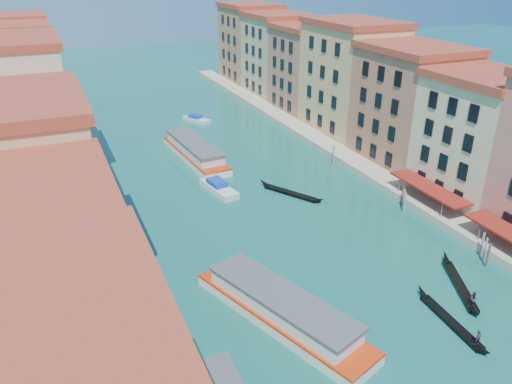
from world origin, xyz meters
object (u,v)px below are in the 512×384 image
gondola_fore (451,321)px  gondola_right (460,285)px  vaporetto_near (281,309)px  vaporetto_far (195,151)px

gondola_fore → gondola_right: (4.77, 3.82, 0.08)m
vaporetto_near → gondola_right: bearing=-28.1°
gondola_fore → gondola_right: gondola_right is taller
vaporetto_far → gondola_right: size_ratio=1.95×
vaporetto_near → gondola_right: (18.93, -2.76, -0.88)m
gondola_fore → vaporetto_far: bearing=104.5°
vaporetto_near → vaporetto_far: bearing=63.7°
vaporetto_near → gondola_right: 19.15m
vaporetto_near → vaporetto_far: vaporetto_far is taller
vaporetto_near → gondola_fore: bearing=-44.7°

